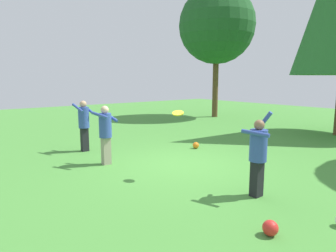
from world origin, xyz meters
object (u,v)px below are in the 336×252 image
Objects in this scene: person_bystander at (84,121)px; frisbee at (178,113)px; ball_orange at (196,145)px; ball_red at (270,228)px; tree_far_left at (217,26)px; person_catcher at (105,130)px; person_thrower at (258,152)px.

person_bystander is 4.41× the size of frisbee.
ball_orange is 5.76m from ball_red.
tree_far_left is (-10.50, 9.99, 5.39)m from ball_red.
person_catcher reaches higher than frisbee.
frisbee reaches higher than ball_orange.
ball_orange is at bearing -50.91° from tree_far_left.
ball_orange is (-1.96, 2.45, -1.45)m from frisbee.
frisbee is at bearing -51.26° from ball_orange.
tree_far_left is at bearing -58.78° from person_thrower.
person_thrower is 1.75m from ball_red.
person_catcher is 3.38m from ball_orange.
tree_far_left is (-9.44, 8.86, 4.59)m from person_thrower.
person_bystander is at bearing 154.16° from person_catcher.
person_catcher reaches higher than ball_red.
ball_red is at bearing -32.15° from ball_orange.
person_thrower is 4.35m from ball_orange.
person_thrower is 4.17m from person_catcher.
person_thrower is at bearing 1.89° from person_bystander.
frisbee is 3.45m from ball_orange.
person_thrower reaches higher than person_catcher.
ball_orange is 0.03× the size of tree_far_left.
ball_orange is (-3.81, 1.93, -0.81)m from person_thrower.
tree_far_left is at bearing 100.26° from person_bystander.
person_thrower reaches higher than ball_red.
ball_orange is at bearing -42.47° from person_thrower.
tree_far_left reaches higher than ball_orange.
person_bystander reaches higher than ball_red.
person_thrower reaches higher than person_bystander.
tree_far_left reaches higher than person_catcher.
person_catcher reaches higher than ball_orange.
ball_orange is 0.91× the size of ball_red.
frisbee is 1.72× the size of ball_orange.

